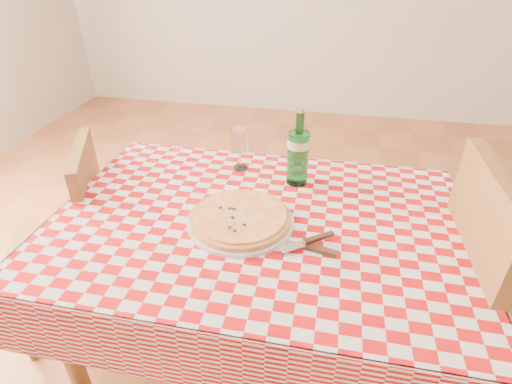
% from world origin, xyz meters
% --- Properties ---
extents(dining_table, '(1.20, 0.80, 0.75)m').
position_xyz_m(dining_table, '(0.00, 0.00, 0.66)').
color(dining_table, brown).
rests_on(dining_table, ground).
extents(tablecloth, '(1.30, 0.90, 0.01)m').
position_xyz_m(tablecloth, '(0.00, 0.00, 0.75)').
color(tablecloth, '#9B090B').
rests_on(tablecloth, dining_table).
extents(chair_near, '(0.46, 0.46, 1.00)m').
position_xyz_m(chair_near, '(0.74, -0.02, 0.57)').
color(chair_near, brown).
rests_on(chair_near, ground).
extents(chair_far, '(0.52, 0.52, 0.87)m').
position_xyz_m(chair_far, '(-0.78, 0.11, 0.50)').
color(chair_far, brown).
rests_on(chair_far, ground).
extents(pizza_plate, '(0.40, 0.40, 0.04)m').
position_xyz_m(pizza_plate, '(-0.05, -0.03, 0.78)').
color(pizza_plate, '#BA7D3E').
rests_on(pizza_plate, tablecloth).
extents(water_bottle, '(0.08, 0.08, 0.28)m').
position_xyz_m(water_bottle, '(0.09, 0.25, 0.90)').
color(water_bottle, '#175E21').
rests_on(water_bottle, tablecloth).
extents(wine_glass, '(0.07, 0.07, 0.16)m').
position_xyz_m(wine_glass, '(-0.13, 0.31, 0.84)').
color(wine_glass, white).
rests_on(wine_glass, tablecloth).
extents(cutlery, '(0.29, 0.26, 0.03)m').
position_xyz_m(cutlery, '(0.15, -0.11, 0.77)').
color(cutlery, silver).
rests_on(cutlery, tablecloth).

